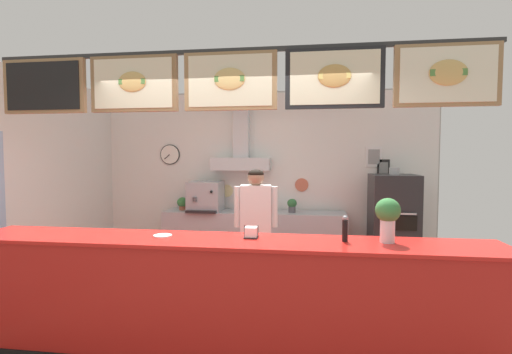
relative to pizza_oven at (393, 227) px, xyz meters
name	(u,v)px	position (x,y,z in m)	size (l,w,h in m)	color
ground_plane	(232,342)	(-1.93, -2.09, -0.76)	(6.52, 6.52, 0.00)	brown
back_wall_assembly	(262,173)	(-1.94, 0.41, 0.75)	(5.44, 2.84, 2.82)	#9E9E99
service_counter	(225,299)	(-1.93, -2.37, -0.23)	(4.66, 0.62, 1.06)	red
back_prep_counter	(254,241)	(-2.04, 0.21, -0.31)	(2.83, 0.54, 0.92)	#A3A5AD
pizza_oven	(393,227)	(0.00, 0.00, 0.00)	(0.63, 0.66, 1.62)	#232326
shop_worker	(256,230)	(-1.84, -1.08, 0.12)	(0.52, 0.26, 1.62)	#232328
espresso_machine	(206,196)	(-2.81, 0.18, 0.38)	(0.52, 0.55, 0.46)	#A3A5AD
potted_basil	(292,205)	(-1.45, 0.18, 0.27)	(0.15, 0.15, 0.21)	#4C4C51
potted_rosemary	(267,204)	(-1.83, 0.20, 0.28)	(0.15, 0.15, 0.22)	beige
potted_sage	(183,203)	(-3.20, 0.21, 0.27)	(0.18, 0.18, 0.20)	#9E563D
napkin_holder	(251,233)	(-1.71, -2.28, 0.35)	(0.13, 0.12, 0.11)	#262628
pepper_grinder	(345,229)	(-0.90, -2.32, 0.41)	(0.05, 0.05, 0.22)	black
basil_vase	(388,217)	(-0.56, -2.30, 0.52)	(0.20, 0.20, 0.37)	silver
condiment_plate	(163,236)	(-2.51, -2.34, 0.31)	(0.17, 0.17, 0.01)	white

